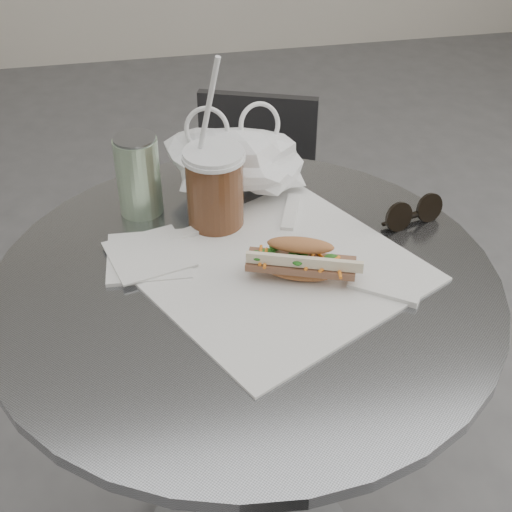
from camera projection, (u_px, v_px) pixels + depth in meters
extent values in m
cylinder|color=slate|center=(247.00, 440.00, 1.28)|extent=(0.08, 0.08, 0.71)
cylinder|color=slate|center=(245.00, 285.00, 1.06)|extent=(0.76, 0.76, 0.02)
cylinder|color=#2F3032|center=(247.00, 354.00, 1.96)|extent=(0.33, 0.33, 0.02)
cylinder|color=#2F3032|center=(247.00, 296.00, 1.83)|extent=(0.06, 0.06, 0.43)
cylinder|color=#2F3032|center=(246.00, 227.00, 1.70)|extent=(0.37, 0.37, 0.02)
cube|color=#2F3032|center=(258.00, 142.00, 1.76)|extent=(0.28, 0.12, 0.25)
cube|color=white|center=(279.00, 270.00, 1.07)|extent=(0.49, 0.49, 0.00)
ellipsoid|color=#B37543|center=(301.00, 272.00, 1.05)|extent=(0.21, 0.13, 0.02)
cube|color=brown|center=(301.00, 264.00, 1.04)|extent=(0.16, 0.10, 0.01)
ellipsoid|color=#B37543|center=(300.00, 248.00, 1.03)|extent=(0.21, 0.13, 0.04)
cylinder|color=brown|center=(215.00, 192.00, 1.14)|extent=(0.09, 0.09, 0.12)
cylinder|color=white|center=(213.00, 155.00, 1.10)|extent=(0.10, 0.10, 0.01)
cylinder|color=white|center=(205.00, 126.00, 1.07)|extent=(0.05, 0.05, 0.23)
cylinder|color=black|center=(399.00, 217.00, 1.15)|extent=(0.05, 0.03, 0.05)
cylinder|color=black|center=(429.00, 208.00, 1.17)|extent=(0.05, 0.03, 0.05)
cube|color=black|center=(414.00, 216.00, 1.16)|extent=(0.02, 0.01, 0.00)
cube|color=white|center=(149.00, 256.00, 1.10)|extent=(0.14, 0.14, 0.01)
cube|color=white|center=(149.00, 254.00, 1.09)|extent=(0.14, 0.14, 0.00)
cylinder|color=#629758|center=(138.00, 176.00, 1.16)|extent=(0.07, 0.07, 0.13)
cylinder|color=slate|center=(134.00, 139.00, 1.12)|extent=(0.07, 0.07, 0.00)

